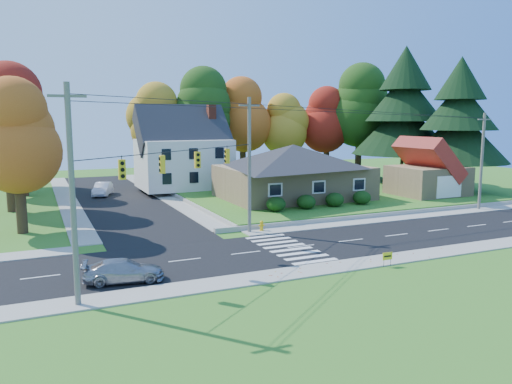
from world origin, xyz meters
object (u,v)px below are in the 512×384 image
Objects in this scene: ranch_house at (293,171)px; fire_hydrant at (262,226)px; white_car at (103,189)px; silver_sedan at (124,271)px.

fire_hydrant is (-8.50, -10.80, -2.87)m from ranch_house.
fire_hydrant is at bearing -51.69° from white_car.
ranch_house reaches higher than fire_hydrant.
white_car is at bearing 110.29° from fire_hydrant.
ranch_house reaches higher than silver_sedan.
ranch_house is 3.54× the size of silver_sedan.
ranch_house is 27.50m from silver_sedan.
white_car is at bearing 4.37° from silver_sedan.
silver_sedan is at bearing -137.02° from ranch_house.
white_car is (2.89, 31.23, 0.13)m from silver_sedan.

